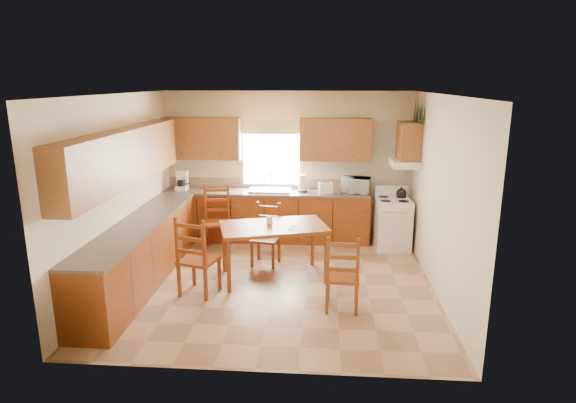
# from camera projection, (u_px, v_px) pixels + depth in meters

# --- Properties ---
(floor) EXTENTS (4.50, 4.50, 0.00)m
(floor) POSITION_uv_depth(u_px,v_px,m) (276.00, 282.00, 7.07)
(floor) COLOR #A57E60
(floor) RESTS_ON ground
(ceiling) EXTENTS (4.50, 4.50, 0.00)m
(ceiling) POSITION_uv_depth(u_px,v_px,m) (275.00, 94.00, 6.41)
(ceiling) COLOR olive
(ceiling) RESTS_ON floor
(wall_left) EXTENTS (4.50, 4.50, 0.00)m
(wall_left) POSITION_uv_depth(u_px,v_px,m) (120.00, 190.00, 6.90)
(wall_left) COLOR beige
(wall_left) RESTS_ON floor
(wall_right) EXTENTS (4.50, 4.50, 0.00)m
(wall_right) POSITION_uv_depth(u_px,v_px,m) (439.00, 195.00, 6.58)
(wall_right) COLOR beige
(wall_right) RESTS_ON floor
(wall_back) EXTENTS (4.50, 4.50, 0.00)m
(wall_back) POSITION_uv_depth(u_px,v_px,m) (288.00, 165.00, 8.91)
(wall_back) COLOR beige
(wall_back) RESTS_ON floor
(wall_front) EXTENTS (4.50, 4.50, 0.00)m
(wall_front) POSITION_uv_depth(u_px,v_px,m) (252.00, 246.00, 4.56)
(wall_front) COLOR beige
(wall_front) RESTS_ON floor
(lower_cab_back) EXTENTS (3.75, 0.60, 0.88)m
(lower_cab_back) POSITION_uv_depth(u_px,v_px,m) (266.00, 216.00, 8.87)
(lower_cab_back) COLOR brown
(lower_cab_back) RESTS_ON floor
(lower_cab_left) EXTENTS (0.60, 3.60, 0.88)m
(lower_cab_left) POSITION_uv_depth(u_px,v_px,m) (141.00, 254.00, 6.96)
(lower_cab_left) COLOR brown
(lower_cab_left) RESTS_ON floor
(counter_back) EXTENTS (3.75, 0.63, 0.04)m
(counter_back) POSITION_uv_depth(u_px,v_px,m) (266.00, 192.00, 8.76)
(counter_back) COLOR #534743
(counter_back) RESTS_ON lower_cab_back
(counter_left) EXTENTS (0.63, 3.60, 0.04)m
(counter_left) POSITION_uv_depth(u_px,v_px,m) (139.00, 224.00, 6.84)
(counter_left) COLOR #534743
(counter_left) RESTS_ON lower_cab_left
(backsplash) EXTENTS (3.75, 0.01, 0.18)m
(backsplash) POSITION_uv_depth(u_px,v_px,m) (268.00, 183.00, 9.02)
(backsplash) COLOR #94755E
(backsplash) RESTS_ON counter_back
(upper_cab_back_left) EXTENTS (1.41, 0.33, 0.75)m
(upper_cab_back_left) POSITION_uv_depth(u_px,v_px,m) (202.00, 138.00, 8.74)
(upper_cab_back_left) COLOR brown
(upper_cab_back_left) RESTS_ON wall_back
(upper_cab_back_right) EXTENTS (1.25, 0.33, 0.75)m
(upper_cab_back_right) POSITION_uv_depth(u_px,v_px,m) (335.00, 140.00, 8.57)
(upper_cab_back_right) COLOR brown
(upper_cab_back_right) RESTS_ON wall_back
(upper_cab_left) EXTENTS (0.33, 3.60, 0.75)m
(upper_cab_left) POSITION_uv_depth(u_px,v_px,m) (124.00, 157.00, 6.62)
(upper_cab_left) COLOR brown
(upper_cab_left) RESTS_ON wall_left
(upper_cab_stove) EXTENTS (0.33, 0.62, 0.62)m
(upper_cab_stove) POSITION_uv_depth(u_px,v_px,m) (409.00, 141.00, 8.05)
(upper_cab_stove) COLOR brown
(upper_cab_stove) RESTS_ON wall_right
(range_hood) EXTENTS (0.44, 0.62, 0.12)m
(range_hood) POSITION_uv_depth(u_px,v_px,m) (404.00, 163.00, 8.15)
(range_hood) COLOR white
(range_hood) RESTS_ON wall_right
(window_frame) EXTENTS (1.13, 0.02, 1.18)m
(window_frame) POSITION_uv_depth(u_px,v_px,m) (271.00, 155.00, 8.86)
(window_frame) COLOR white
(window_frame) RESTS_ON wall_back
(window_pane) EXTENTS (1.05, 0.01, 1.10)m
(window_pane) POSITION_uv_depth(u_px,v_px,m) (271.00, 155.00, 8.85)
(window_pane) COLOR white
(window_pane) RESTS_ON wall_back
(window_valance) EXTENTS (1.19, 0.01, 0.24)m
(window_valance) POSITION_uv_depth(u_px,v_px,m) (271.00, 127.00, 8.71)
(window_valance) COLOR #607843
(window_valance) RESTS_ON wall_back
(sink_basin) EXTENTS (0.75, 0.45, 0.04)m
(sink_basin) POSITION_uv_depth(u_px,v_px,m) (270.00, 190.00, 8.75)
(sink_basin) COLOR silver
(sink_basin) RESTS_ON counter_back
(pine_decal_a) EXTENTS (0.22, 0.22, 0.36)m
(pine_decal_a) POSITION_uv_depth(u_px,v_px,m) (422.00, 113.00, 7.61)
(pine_decal_a) COLOR #16361A
(pine_decal_a) RESTS_ON wall_right
(pine_decal_b) EXTENTS (0.22, 0.22, 0.36)m
(pine_decal_b) POSITION_uv_depth(u_px,v_px,m) (419.00, 109.00, 7.91)
(pine_decal_b) COLOR #16361A
(pine_decal_b) RESTS_ON wall_right
(pine_decal_c) EXTENTS (0.22, 0.22, 0.36)m
(pine_decal_c) POSITION_uv_depth(u_px,v_px,m) (415.00, 110.00, 8.23)
(pine_decal_c) COLOR #16361A
(pine_decal_c) RESTS_ON wall_right
(stove) EXTENTS (0.62, 0.64, 0.87)m
(stove) POSITION_uv_depth(u_px,v_px,m) (392.00, 224.00, 8.40)
(stove) COLOR white
(stove) RESTS_ON floor
(coffeemaker) EXTENTS (0.22, 0.25, 0.32)m
(coffeemaker) POSITION_uv_depth(u_px,v_px,m) (182.00, 181.00, 8.82)
(coffeemaker) COLOR white
(coffeemaker) RESTS_ON counter_back
(paper_towel) EXTENTS (0.17, 0.17, 0.31)m
(paper_towel) POSITION_uv_depth(u_px,v_px,m) (302.00, 183.00, 8.69)
(paper_towel) COLOR white
(paper_towel) RESTS_ON counter_back
(toaster) EXTENTS (0.27, 0.20, 0.19)m
(toaster) POSITION_uv_depth(u_px,v_px,m) (325.00, 188.00, 8.56)
(toaster) COLOR white
(toaster) RESTS_ON counter_back
(microwave) EXTENTS (0.52, 0.41, 0.28)m
(microwave) POSITION_uv_depth(u_px,v_px,m) (356.00, 185.00, 8.61)
(microwave) COLOR white
(microwave) RESTS_ON counter_back
(dining_table) EXTENTS (1.71, 1.27, 0.82)m
(dining_table) POSITION_uv_depth(u_px,v_px,m) (274.00, 252.00, 7.14)
(dining_table) COLOR brown
(dining_table) RESTS_ON floor
(chair_near_left) EXTENTS (0.57, 0.56, 1.12)m
(chair_near_left) POSITION_uv_depth(u_px,v_px,m) (198.00, 255.00, 6.57)
(chair_near_left) COLOR brown
(chair_near_left) RESTS_ON floor
(chair_near_right) EXTENTS (0.45, 0.43, 1.02)m
(chair_near_right) POSITION_uv_depth(u_px,v_px,m) (343.00, 272.00, 6.13)
(chair_near_right) COLOR brown
(chair_near_right) RESTS_ON floor
(chair_far_left) EXTENTS (0.52, 0.50, 1.10)m
(chair_far_left) POSITION_uv_depth(u_px,v_px,m) (217.00, 219.00, 8.33)
(chair_far_left) COLOR brown
(chair_far_left) RESTS_ON floor
(chair_far_right) EXTENTS (0.48, 0.46, 0.98)m
(chair_far_right) POSITION_uv_depth(u_px,v_px,m) (266.00, 235.00, 7.65)
(chair_far_right) COLOR brown
(chair_far_right) RESTS_ON floor
(table_paper) EXTENTS (0.24, 0.30, 0.00)m
(table_paper) POSITION_uv_depth(u_px,v_px,m) (296.00, 228.00, 6.92)
(table_paper) COLOR white
(table_paper) RESTS_ON dining_table
(table_card) EXTENTS (0.09, 0.03, 0.12)m
(table_card) POSITION_uv_depth(u_px,v_px,m) (269.00, 220.00, 7.09)
(table_card) COLOR white
(table_card) RESTS_ON dining_table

